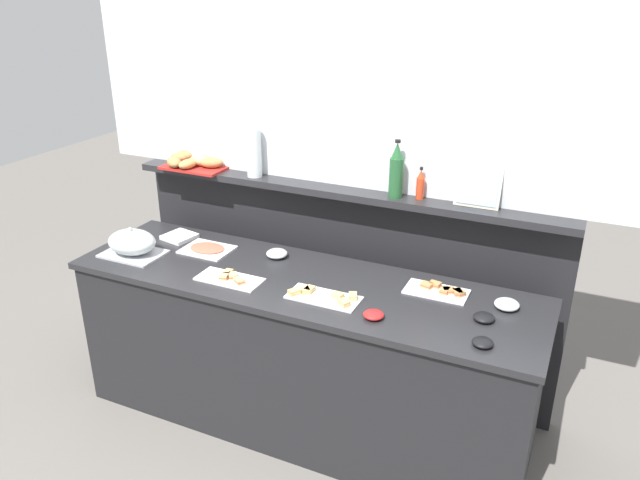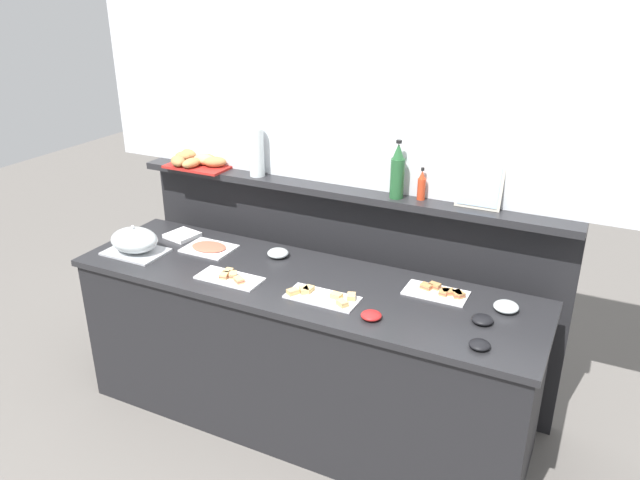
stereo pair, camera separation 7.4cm
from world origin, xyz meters
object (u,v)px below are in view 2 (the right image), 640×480
(sandwich_platter_front, at_px, (230,277))
(cold_cuts_platter, at_px, (209,248))
(wine_bottle_green, at_px, (397,172))
(condiment_bowl_red, at_px, (482,320))
(condiment_bowl_teal, at_px, (480,345))
(glass_bowl_large, at_px, (278,253))
(condiment_bowl_dark, at_px, (371,315))
(serving_cloche, at_px, (134,241))
(hot_sauce_bottle, at_px, (422,186))
(sandwich_platter_side, at_px, (322,296))
(sandwich_platter_rear, at_px, (439,292))
(framed_picture, at_px, (480,186))
(glass_bowl_medium, at_px, (506,307))
(bread_basket, at_px, (197,161))
(water_carafe, at_px, (257,152))
(napkin_stack, at_px, (182,235))

(sandwich_platter_front, height_order, cold_cuts_platter, sandwich_platter_front)
(sandwich_platter_front, xyz_separation_m, wine_bottle_green, (0.68, 0.61, 0.50))
(sandwich_platter_front, distance_m, condiment_bowl_red, 1.30)
(sandwich_platter_front, relative_size, condiment_bowl_teal, 3.77)
(glass_bowl_large, xyz_separation_m, condiment_bowl_dark, (0.73, -0.40, -0.00))
(serving_cloche, height_order, hot_sauce_bottle, hot_sauce_bottle)
(serving_cloche, relative_size, glass_bowl_large, 2.83)
(sandwich_platter_side, height_order, condiment_bowl_dark, sandwich_platter_side)
(sandwich_platter_rear, relative_size, framed_picture, 1.35)
(cold_cuts_platter, distance_m, condiment_bowl_teal, 1.69)
(sandwich_platter_front, distance_m, glass_bowl_medium, 1.40)
(serving_cloche, relative_size, bread_basket, 0.85)
(hot_sauce_bottle, relative_size, bread_basket, 0.44)
(sandwich_platter_side, xyz_separation_m, cold_cuts_platter, (-0.85, 0.24, -0.00))
(cold_cuts_platter, xyz_separation_m, water_carafe, (0.13, 0.35, 0.50))
(condiment_bowl_dark, height_order, wine_bottle_green, wine_bottle_green)
(condiment_bowl_red, bearing_deg, sandwich_platter_side, -171.24)
(sandwich_platter_front, height_order, serving_cloche, serving_cloche)
(condiment_bowl_teal, relative_size, condiment_bowl_dark, 0.95)
(condiment_bowl_teal, bearing_deg, napkin_stack, 167.66)
(serving_cloche, distance_m, wine_bottle_green, 1.54)
(condiment_bowl_teal, height_order, water_carafe, water_carafe)
(condiment_bowl_red, xyz_separation_m, hot_sauce_bottle, (-0.48, 0.50, 0.43))
(glass_bowl_large, bearing_deg, water_carafe, 136.85)
(cold_cuts_platter, relative_size, wine_bottle_green, 0.90)
(sandwich_platter_front, relative_size, bread_basket, 0.88)
(serving_cloche, distance_m, glass_bowl_large, 0.83)
(sandwich_platter_side, bearing_deg, sandwich_platter_front, -177.16)
(condiment_bowl_dark, distance_m, water_carafe, 1.31)
(sandwich_platter_side, bearing_deg, glass_bowl_large, 143.38)
(glass_bowl_medium, height_order, wine_bottle_green, wine_bottle_green)
(wine_bottle_green, bearing_deg, glass_bowl_large, -156.50)
(sandwich_platter_front, height_order, hot_sauce_bottle, hot_sauce_bottle)
(glass_bowl_large, height_order, condiment_bowl_teal, glass_bowl_large)
(condiment_bowl_teal, bearing_deg, framed_picture, 106.43)
(hot_sauce_bottle, bearing_deg, glass_bowl_medium, -31.63)
(hot_sauce_bottle, height_order, water_carafe, water_carafe)
(hot_sauce_bottle, xyz_separation_m, wine_bottle_green, (-0.13, -0.03, 0.07))
(sandwich_platter_front, height_order, glass_bowl_medium, glass_bowl_medium)
(hot_sauce_bottle, xyz_separation_m, water_carafe, (-1.01, -0.03, 0.07))
(sandwich_platter_rear, relative_size, condiment_bowl_dark, 3.20)
(condiment_bowl_teal, bearing_deg, water_carafe, 155.63)
(condiment_bowl_red, xyz_separation_m, framed_picture, (-0.18, 0.51, 0.47))
(serving_cloche, xyz_separation_m, condiment_bowl_teal, (2.00, -0.11, -0.06))
(bread_basket, xyz_separation_m, framed_picture, (1.75, 0.04, 0.08))
(glass_bowl_medium, bearing_deg, water_carafe, 168.55)
(glass_bowl_medium, xyz_separation_m, condiment_bowl_dark, (-0.55, -0.35, -0.00))
(glass_bowl_medium, relative_size, condiment_bowl_teal, 1.27)
(napkin_stack, bearing_deg, sandwich_platter_front, -30.81)
(sandwich_platter_rear, relative_size, condiment_bowl_teal, 3.37)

